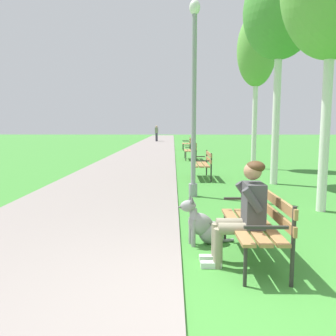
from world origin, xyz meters
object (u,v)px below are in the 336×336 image
at_px(pedestrian_distant, 156,133).
at_px(park_bench_far, 192,149).
at_px(park_bench_furthest, 188,143).
at_px(pedestrian_further_distant, 157,133).
at_px(birch_tree_fourth, 257,51).
at_px(birch_tree_third, 280,13).
at_px(lamp_post_near, 194,98).
at_px(person_seated_on_near_bench, 244,209).
at_px(park_bench_near, 259,220).
at_px(park_bench_mid, 203,162).
at_px(dog_grey, 204,226).

bearing_deg(pedestrian_distant, park_bench_far, -81.99).
relative_size(park_bench_furthest, pedestrian_further_distant, 0.91).
height_order(birch_tree_fourth, pedestrian_further_distant, birch_tree_fourth).
xyz_separation_m(birch_tree_third, pedestrian_further_distant, (-4.60, 26.55, -3.80)).
xyz_separation_m(birch_tree_third, birch_tree_fourth, (0.24, 3.58, -0.24)).
height_order(birch_tree_fourth, pedestrian_distant, birch_tree_fourth).
bearing_deg(lamp_post_near, person_seated_on_near_bench, -84.76).
distance_m(park_bench_near, park_bench_furthest, 18.93).
relative_size(person_seated_on_near_bench, birch_tree_third, 0.21).
height_order(park_bench_near, park_bench_mid, same).
bearing_deg(lamp_post_near, birch_tree_third, 36.21).
height_order(park_bench_furthest, lamp_post_near, lamp_post_near).
xyz_separation_m(lamp_post_near, pedestrian_further_distant, (-2.20, 28.31, -1.43)).
distance_m(park_bench_far, birch_tree_third, 8.34).
xyz_separation_m(birch_tree_third, pedestrian_distant, (-4.57, 25.42, -3.80)).
bearing_deg(lamp_post_near, park_bench_far, 87.20).
xyz_separation_m(pedestrian_distant, pedestrian_further_distant, (-0.03, 1.13, 0.00)).
bearing_deg(birch_tree_third, park_bench_near, -108.00).
bearing_deg(lamp_post_near, dog_grey, -90.59).
relative_size(lamp_post_near, birch_tree_third, 0.74).
xyz_separation_m(park_bench_near, park_bench_mid, (-0.11, 6.58, 0.00)).
height_order(park_bench_near, pedestrian_further_distant, pedestrian_further_distant).
relative_size(park_bench_near, pedestrian_further_distant, 0.91).
height_order(dog_grey, birch_tree_fourth, birch_tree_fourth).
xyz_separation_m(park_bench_near, pedestrian_distant, (-2.74, 31.03, 0.33)).
bearing_deg(park_bench_mid, birch_tree_third, -26.43).
distance_m(birch_tree_third, birch_tree_fourth, 3.59).
distance_m(park_bench_near, park_bench_mid, 6.58).
height_order(park_bench_near, pedestrian_distant, pedestrian_distant).
bearing_deg(dog_grey, park_bench_near, -43.93).
distance_m(park_bench_far, birch_tree_fourth, 5.62).
bearing_deg(pedestrian_distant, lamp_post_near, -85.44).
bearing_deg(birch_tree_third, pedestrian_distant, 100.18).
bearing_deg(person_seated_on_near_bench, birch_tree_third, 70.50).
xyz_separation_m(park_bench_furthest, pedestrian_further_distant, (-2.70, 13.24, 0.33)).
height_order(lamp_post_near, birch_tree_fourth, birch_tree_fourth).
relative_size(dog_grey, pedestrian_further_distant, 0.50).
distance_m(park_bench_far, pedestrian_distant, 18.63).
distance_m(park_bench_mid, birch_tree_fourth, 5.17).
relative_size(birch_tree_fourth, pedestrian_distant, 3.53).
bearing_deg(park_bench_furthest, person_seated_on_near_bench, -90.40).
distance_m(person_seated_on_near_bench, dog_grey, 0.91).
relative_size(park_bench_near, park_bench_furthest, 1.00).
bearing_deg(lamp_post_near, birch_tree_fourth, 63.65).
bearing_deg(birch_tree_third, birch_tree_fourth, 86.10).
height_order(birch_tree_third, pedestrian_further_distant, birch_tree_third).
relative_size(dog_grey, birch_tree_fourth, 0.14).
bearing_deg(dog_grey, birch_tree_fourth, 72.74).
xyz_separation_m(park_bench_furthest, birch_tree_third, (1.90, -13.31, 4.13)).
relative_size(person_seated_on_near_bench, pedestrian_further_distant, 0.76).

